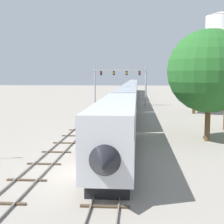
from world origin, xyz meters
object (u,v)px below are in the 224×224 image
passenger_train (131,92)px  trackside_tree_left (195,67)px  water_tower (221,31)px  signal_gantry (120,78)px  trackside_tree_right (209,71)px

passenger_train → trackside_tree_left: size_ratio=10.96×
passenger_train → water_tower: (26.52, 20.24, 17.41)m
water_tower → trackside_tree_left: size_ratio=2.07×
signal_gantry → water_tower: size_ratio=0.47×
passenger_train → water_tower: 37.63m
water_tower → trackside_tree_left: water_tower is taller
passenger_train → trackside_tree_right: trackside_tree_right is taller
passenger_train → water_tower: bearing=37.4°
signal_gantry → water_tower: (28.77, 29.25, 13.76)m
trackside_tree_left → trackside_tree_right: bearing=-96.2°
water_tower → trackside_tree_right: 72.83m
signal_gantry → trackside_tree_left: trackside_tree_left is taller
signal_gantry → trackside_tree_right: (11.18, -40.26, 1.00)m
signal_gantry → water_tower: bearing=45.5°
passenger_train → trackside_tree_left: (11.68, -23.94, 5.68)m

